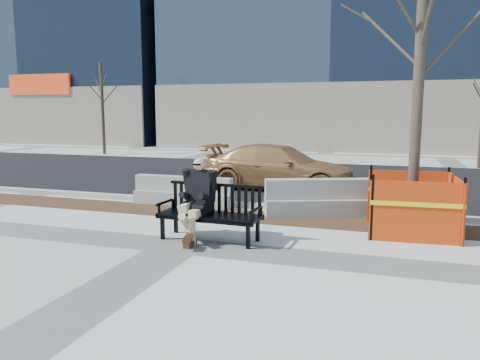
# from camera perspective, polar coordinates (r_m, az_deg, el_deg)

# --- Properties ---
(ground) EXTENTS (120.00, 120.00, 0.00)m
(ground) POSITION_cam_1_polar(r_m,az_deg,el_deg) (8.53, -7.43, -7.95)
(ground) COLOR beige
(ground) RESTS_ON ground
(mulch_strip) EXTENTS (40.00, 1.20, 0.02)m
(mulch_strip) POSITION_cam_1_polar(r_m,az_deg,el_deg) (10.85, -1.53, -4.28)
(mulch_strip) COLOR #47301C
(mulch_strip) RESTS_ON ground
(asphalt_street) EXTENTS (60.00, 10.40, 0.01)m
(asphalt_street) POSITION_cam_1_polar(r_m,az_deg,el_deg) (16.73, 5.58, 0.21)
(asphalt_street) COLOR black
(asphalt_street) RESTS_ON ground
(curb) EXTENTS (60.00, 0.25, 0.12)m
(curb) POSITION_cam_1_polar(r_m,az_deg,el_deg) (11.72, 0.02, -3.04)
(curb) COLOR #9E9B93
(curb) RESTS_ON ground
(bench) EXTENTS (2.01, 0.81, 1.05)m
(bench) POSITION_cam_1_polar(r_m,az_deg,el_deg) (8.82, -3.71, -7.34)
(bench) COLOR black
(bench) RESTS_ON ground
(seated_man) EXTENTS (0.72, 1.13, 1.54)m
(seated_man) POSITION_cam_1_polar(r_m,az_deg,el_deg) (8.98, -5.14, -7.06)
(seated_man) COLOR black
(seated_man) RESTS_ON ground
(tree_fence) EXTENTS (2.64, 2.64, 6.22)m
(tree_fence) POSITION_cam_1_polar(r_m,az_deg,el_deg) (9.93, 20.08, -6.04)
(tree_fence) COLOR #E74510
(tree_fence) RESTS_ON ground
(sedan) EXTENTS (4.83, 2.24, 1.37)m
(sedan) POSITION_cam_1_polar(r_m,az_deg,el_deg) (14.47, 4.77, -1.10)
(sedan) COLOR #A1753E
(sedan) RESTS_ON ground
(jersey_barrier_left) EXTENTS (2.61, 0.52, 0.75)m
(jersey_barrier_left) POSITION_cam_1_polar(r_m,az_deg,el_deg) (12.07, -6.90, -3.05)
(jersey_barrier_left) COLOR #9C9A92
(jersey_barrier_left) RESTS_ON ground
(jersey_barrier_right) EXTENTS (3.04, 1.63, 0.87)m
(jersey_barrier_right) POSITION_cam_1_polar(r_m,az_deg,el_deg) (11.00, 10.97, -4.29)
(jersey_barrier_right) COLOR #9D9A93
(jersey_barrier_right) RESTS_ON ground
(far_tree_left) EXTENTS (2.03, 2.03, 5.34)m
(far_tree_left) POSITION_cam_1_polar(r_m,az_deg,el_deg) (26.99, -16.22, 3.05)
(far_tree_left) COLOR #473A2E
(far_tree_left) RESTS_ON ground
(far_tree_right) EXTENTS (2.31, 2.31, 4.83)m
(far_tree_right) POSITION_cam_1_polar(r_m,az_deg,el_deg) (22.09, 27.13, 1.31)
(far_tree_right) COLOR #403229
(far_tree_right) RESTS_ON ground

